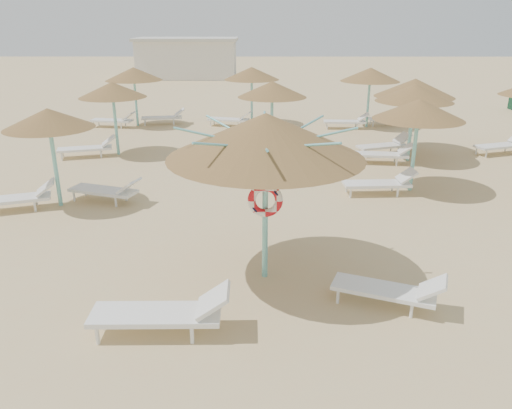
{
  "coord_description": "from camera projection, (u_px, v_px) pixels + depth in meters",
  "views": [
    {
      "loc": [
        -0.11,
        -8.34,
        4.79
      ],
      "look_at": [
        -0.14,
        0.96,
        1.3
      ],
      "focal_mm": 35.0,
      "sensor_mm": 36.0,
      "label": 1
    }
  ],
  "objects": [
    {
      "name": "ground",
      "position": [
        263.0,
        286.0,
        9.49
      ],
      "size": [
        120.0,
        120.0,
        0.0
      ],
      "primitive_type": "plane",
      "color": "tan",
      "rests_on": "ground"
    },
    {
      "name": "main_palapa",
      "position": [
        266.0,
        136.0,
        8.87
      ],
      "size": [
        3.6,
        3.6,
        3.22
      ],
      "color": "#74CAC7",
      "rests_on": "ground"
    },
    {
      "name": "lounger_main_a",
      "position": [
        165.0,
        312.0,
        7.94
      ],
      "size": [
        2.24,
        0.7,
        0.81
      ],
      "rotation": [
        0.0,
        0.0,
        0.01
      ],
      "color": "white",
      "rests_on": "ground"
    },
    {
      "name": "lounger_main_b",
      "position": [
        391.0,
        290.0,
        8.71
      ],
      "size": [
        1.99,
        1.23,
        0.7
      ],
      "rotation": [
        0.0,
        0.0,
        -0.38
      ],
      "color": "white",
      "rests_on": "ground"
    },
    {
      "name": "palapa_field",
      "position": [
        334.0,
        91.0,
        17.96
      ],
      "size": [
        19.08,
        13.52,
        2.72
      ],
      "color": "#74CAC7",
      "rests_on": "ground"
    },
    {
      "name": "service_hut",
      "position": [
        187.0,
        58.0,
        41.7
      ],
      "size": [
        8.4,
        4.4,
        3.25
      ],
      "color": "silver",
      "rests_on": "ground"
    }
  ]
}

